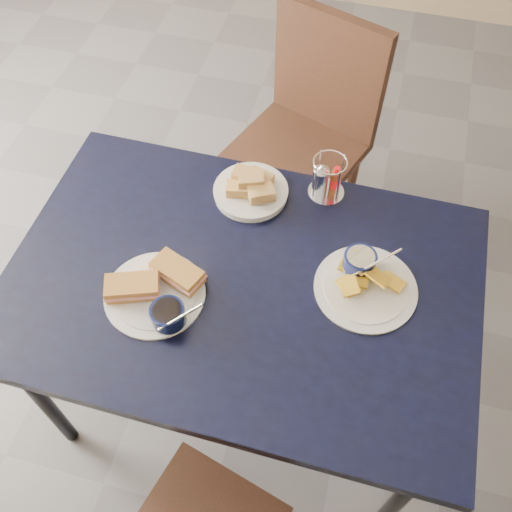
% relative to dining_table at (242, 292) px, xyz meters
% --- Properties ---
extents(ground, '(6.00, 6.00, 0.00)m').
position_rel_dining_table_xyz_m(ground, '(-0.00, 0.16, -0.69)').
color(ground, '#4B4B50').
rests_on(ground, ground).
extents(dining_table, '(1.29, 0.87, 0.75)m').
position_rel_dining_table_xyz_m(dining_table, '(0.00, 0.00, 0.00)').
color(dining_table, black).
rests_on(dining_table, ground).
extents(chair_far, '(0.57, 0.57, 0.96)m').
position_rel_dining_table_xyz_m(chair_far, '(-0.01, 0.89, -0.14)').
color(chair_far, black).
rests_on(chair_far, ground).
extents(sandwich_plate, '(0.30, 0.27, 0.12)m').
position_rel_dining_table_xyz_m(sandwich_plate, '(-0.20, -0.11, 0.09)').
color(sandwich_plate, white).
rests_on(sandwich_plate, dining_table).
extents(plantain_plate, '(0.28, 0.28, 0.12)m').
position_rel_dining_table_xyz_m(plantain_plate, '(0.32, 0.08, 0.08)').
color(plantain_plate, white).
rests_on(plantain_plate, dining_table).
extents(bread_basket, '(0.22, 0.22, 0.08)m').
position_rel_dining_table_xyz_m(bread_basket, '(-0.06, 0.30, 0.09)').
color(bread_basket, white).
rests_on(bread_basket, dining_table).
extents(condiment_caddy, '(0.11, 0.11, 0.14)m').
position_rel_dining_table_xyz_m(condiment_caddy, '(0.16, 0.37, 0.12)').
color(condiment_caddy, silver).
rests_on(condiment_caddy, dining_table).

